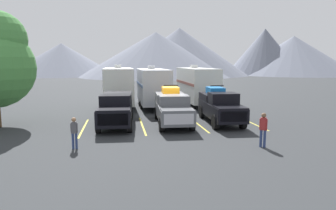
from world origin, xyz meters
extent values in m
plane|color=#2D3033|center=(0.00, 0.00, 0.00)|extent=(240.00, 240.00, 0.00)
cube|color=black|center=(-3.58, -0.43, 0.93)|extent=(2.35, 5.88, 0.98)
cube|color=black|center=(-3.70, -2.51, 1.45)|extent=(2.02, 1.73, 0.08)
cube|color=black|center=(-3.61, -0.95, 1.77)|extent=(1.98, 1.61, 0.71)
cube|color=slate|center=(-3.64, -1.55, 1.80)|extent=(1.78, 0.31, 0.52)
cube|color=black|center=(-3.49, 1.12, 1.71)|extent=(2.13, 2.77, 0.59)
cube|color=silver|center=(-3.74, -3.28, 0.97)|extent=(1.71, 0.16, 0.68)
cylinder|color=black|center=(-2.76, -2.44, 0.44)|extent=(0.33, 0.89, 0.88)
cylinder|color=black|center=(-4.61, -2.34, 0.44)|extent=(0.33, 0.89, 0.88)
cylinder|color=black|center=(-2.54, 1.47, 0.44)|extent=(0.33, 0.89, 0.88)
cylinder|color=black|center=(-4.39, 1.58, 0.44)|extent=(0.33, 0.89, 0.88)
cube|color=#595B60|center=(0.17, -0.64, 0.89)|extent=(2.38, 5.98, 0.89)
cube|color=#595B60|center=(0.05, -2.75, 1.37)|extent=(2.05, 1.75, 0.08)
cube|color=#595B60|center=(0.14, -1.16, 1.69)|extent=(2.00, 1.63, 0.72)
cube|color=slate|center=(0.11, -1.77, 1.73)|extent=(1.80, 0.31, 0.53)
cube|color=#595B60|center=(0.26, 0.94, 1.64)|extent=(2.15, 2.81, 0.62)
cube|color=silver|center=(0.00, -3.54, 0.93)|extent=(1.73, 0.16, 0.62)
cylinder|color=black|center=(0.99, -2.68, 0.44)|extent=(0.33, 0.89, 0.88)
cylinder|color=black|center=(-0.88, -2.57, 0.44)|extent=(0.33, 0.89, 0.88)
cylinder|color=black|center=(1.22, 1.30, 0.44)|extent=(0.33, 0.89, 0.88)
cylinder|color=black|center=(-0.65, 1.41, 0.44)|extent=(0.33, 0.89, 0.88)
cube|color=orange|center=(0.26, 0.94, 2.18)|extent=(1.22, 1.79, 0.45)
cylinder|color=black|center=(0.69, 0.32, 2.17)|extent=(0.21, 0.45, 0.44)
cylinder|color=black|center=(-0.23, 0.38, 2.17)|extent=(0.21, 0.45, 0.44)
cylinder|color=black|center=(0.76, 1.51, 2.17)|extent=(0.21, 0.45, 0.44)
cylinder|color=black|center=(-0.16, 1.56, 2.17)|extent=(0.21, 0.45, 0.44)
cube|color=black|center=(0.24, 0.46, 2.55)|extent=(1.02, 0.14, 0.08)
cube|color=black|center=(3.52, -0.65, 0.92)|extent=(2.26, 5.77, 0.90)
cube|color=black|center=(3.40, -2.69, 1.41)|extent=(1.95, 1.69, 0.08)
cube|color=black|center=(3.49, -1.16, 1.76)|extent=(1.90, 1.58, 0.77)
cube|color=slate|center=(3.45, -1.75, 1.80)|extent=(1.71, 0.32, 0.57)
cube|color=black|center=(3.61, 0.87, 1.63)|extent=(2.04, 2.71, 0.51)
cube|color=silver|center=(3.36, -3.45, 0.97)|extent=(1.65, 0.16, 0.63)
cylinder|color=black|center=(4.30, -2.63, 0.47)|extent=(0.33, 0.96, 0.95)
cylinder|color=black|center=(2.52, -2.53, 0.47)|extent=(0.33, 0.96, 0.95)
cylinder|color=black|center=(4.52, 1.22, 0.47)|extent=(0.33, 0.96, 0.95)
cylinder|color=black|center=(2.74, 1.32, 0.47)|extent=(0.33, 0.96, 0.95)
cube|color=blue|center=(3.61, 0.87, 2.11)|extent=(1.16, 1.73, 0.45)
cylinder|color=black|center=(4.01, 0.28, 2.11)|extent=(0.21, 0.45, 0.44)
cylinder|color=black|center=(3.14, 0.33, 2.11)|extent=(0.21, 0.45, 0.44)
cylinder|color=black|center=(4.08, 1.42, 2.11)|extent=(0.21, 0.45, 0.44)
cylinder|color=black|center=(3.21, 1.47, 2.11)|extent=(0.21, 0.45, 0.44)
cube|color=black|center=(3.58, 0.41, 2.49)|extent=(0.97, 0.14, 0.08)
cube|color=gold|center=(-5.65, -0.71, 0.00)|extent=(0.12, 5.50, 0.01)
cube|color=gold|center=(-1.88, -0.71, 0.00)|extent=(0.12, 5.50, 0.01)
cube|color=gold|center=(1.88, -0.71, 0.00)|extent=(0.12, 5.50, 0.01)
cube|color=gold|center=(5.65, -0.71, 0.00)|extent=(0.12, 5.50, 0.01)
cube|color=white|center=(-3.40, 7.31, 2.07)|extent=(2.55, 6.50, 3.09)
cube|color=#595960|center=(-4.66, 7.31, 2.23)|extent=(0.07, 6.22, 0.24)
cube|color=silver|center=(-3.41, 8.29, 3.77)|extent=(0.61, 0.70, 0.30)
cube|color=#333333|center=(-3.37, 3.48, 0.32)|extent=(0.13, 1.20, 0.12)
cylinder|color=black|center=(-2.24, 6.55, 0.38)|extent=(0.23, 0.76, 0.76)
cylinder|color=black|center=(-4.54, 6.53, 0.38)|extent=(0.23, 0.76, 0.76)
cylinder|color=black|center=(-2.25, 8.10, 0.38)|extent=(0.23, 0.76, 0.76)
cylinder|color=black|center=(-4.56, 8.08, 0.38)|extent=(0.23, 0.76, 0.76)
cube|color=silver|center=(-0.27, 7.31, 2.02)|extent=(2.52, 7.38, 2.99)
cube|color=#4C6B99|center=(-1.52, 7.30, 2.17)|extent=(0.07, 7.07, 0.24)
cube|color=silver|center=(-0.28, 8.41, 3.67)|extent=(0.61, 0.70, 0.30)
cube|color=#333333|center=(-0.24, 3.02, 0.32)|extent=(0.13, 1.20, 0.12)
cylinder|color=black|center=(0.86, 6.43, 0.38)|extent=(0.23, 0.76, 0.76)
cylinder|color=black|center=(-1.40, 6.41, 0.38)|extent=(0.23, 0.76, 0.76)
cylinder|color=black|center=(0.85, 8.20, 0.38)|extent=(0.23, 0.76, 0.76)
cylinder|color=black|center=(-1.41, 8.18, 0.38)|extent=(0.23, 0.76, 0.76)
cube|color=silver|center=(4.04, 7.81, 2.05)|extent=(2.50, 7.65, 3.05)
cube|color=brown|center=(2.81, 7.80, 2.21)|extent=(0.07, 7.33, 0.24)
cube|color=silver|center=(4.03, 8.95, 3.73)|extent=(0.61, 0.70, 0.30)
cube|color=#333333|center=(4.07, 3.39, 0.32)|extent=(0.13, 1.20, 0.12)
cylinder|color=black|center=(5.17, 6.90, 0.38)|extent=(0.23, 0.76, 0.76)
cylinder|color=black|center=(2.92, 6.88, 0.38)|extent=(0.23, 0.76, 0.76)
cylinder|color=black|center=(5.16, 8.73, 0.38)|extent=(0.23, 0.76, 0.76)
cylinder|color=black|center=(2.91, 8.72, 0.38)|extent=(0.23, 0.76, 0.76)
cylinder|color=navy|center=(3.53, -6.60, 0.44)|extent=(0.13, 0.13, 0.87)
cylinder|color=navy|center=(3.67, -6.71, 0.44)|extent=(0.13, 0.13, 0.87)
cube|color=maroon|center=(3.60, -6.65, 1.18)|extent=(0.32, 0.31, 0.62)
sphere|color=brown|center=(3.60, -6.65, 1.61)|extent=(0.24, 0.24, 0.24)
cylinder|color=maroon|center=(3.49, -6.57, 1.15)|extent=(0.10, 0.10, 0.56)
cylinder|color=maroon|center=(3.71, -6.74, 1.15)|extent=(0.10, 0.10, 0.56)
cylinder|color=navy|center=(-5.45, -5.46, 0.39)|extent=(0.11, 0.11, 0.78)
cylinder|color=navy|center=(-5.61, -5.45, 0.39)|extent=(0.11, 0.11, 0.78)
cube|color=#4C4C51|center=(-5.53, -5.45, 1.06)|extent=(0.24, 0.19, 0.56)
sphere|color=#9E704C|center=(-5.53, -5.45, 1.45)|extent=(0.21, 0.21, 0.21)
cylinder|color=#4C4C51|center=(-5.41, -5.46, 1.03)|extent=(0.09, 0.09, 0.50)
cylinder|color=#4C4C51|center=(-5.66, -5.45, 1.03)|extent=(0.09, 0.09, 0.50)
cone|color=slate|center=(-20.50, 76.75, 4.89)|extent=(33.32, 33.32, 9.77)
cone|color=slate|center=(7.37, 66.36, 6.28)|extent=(43.78, 43.78, 12.56)
cone|color=slate|center=(15.49, 72.39, 7.25)|extent=(42.27, 42.27, 14.50)
cone|color=slate|center=(43.34, 71.44, 7.34)|extent=(24.22, 24.22, 14.68)
cone|color=slate|center=(52.38, 69.60, 6.18)|extent=(38.38, 38.38, 12.37)
camera|label=1|loc=(-3.35, -20.03, 4.20)|focal=31.89mm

